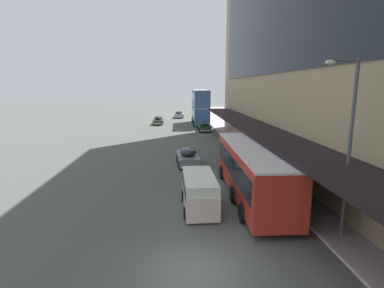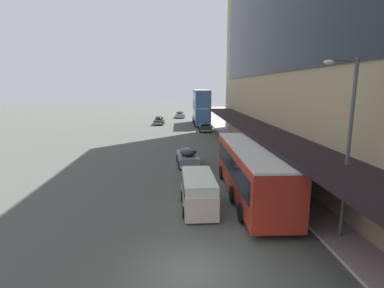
{
  "view_description": "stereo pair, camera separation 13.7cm",
  "coord_description": "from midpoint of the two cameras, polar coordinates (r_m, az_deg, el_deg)",
  "views": [
    {
      "loc": [
        -0.7,
        -10.14,
        6.91
      ],
      "look_at": [
        0.89,
        14.95,
        2.05
      ],
      "focal_mm": 28.0,
      "sensor_mm": 36.0,
      "label": 1
    },
    {
      "loc": [
        -0.56,
        -10.15,
        6.91
      ],
      "look_at": [
        0.89,
        14.95,
        2.05
      ],
      "focal_mm": 28.0,
      "sensor_mm": 36.0,
      "label": 2
    }
  ],
  "objects": [
    {
      "name": "sedan_lead_mid",
      "position": [
        26.57,
        -0.98,
        -2.42
      ],
      "size": [
        2.02,
        4.38,
        1.56
      ],
      "color": "slate",
      "rests_on": "ground"
    },
    {
      "name": "transit_bus_kerbside_front",
      "position": [
        19.08,
        11.06,
        -4.6
      ],
      "size": [
        2.94,
        11.47,
        3.25
      ],
      "color": "#B42C1F",
      "rests_on": "ground"
    },
    {
      "name": "pedestrian_at_kerb",
      "position": [
        20.88,
        16.62,
        -5.45
      ],
      "size": [
        0.44,
        0.49,
        1.86
      ],
      "color": "#262922",
      "rests_on": "sidewalk_kerb"
    },
    {
      "name": "sedan_lead_near",
      "position": [
        67.03,
        -2.56,
        5.65
      ],
      "size": [
        2.18,
        4.63,
        1.49
      ],
      "color": "gray",
      "rests_on": "ground"
    },
    {
      "name": "sedan_far_back",
      "position": [
        55.68,
        -6.54,
        4.52
      ],
      "size": [
        1.87,
        4.68,
        1.53
      ],
      "color": "#283620",
      "rests_on": "ground"
    },
    {
      "name": "transit_bus_kerbside_rear",
      "position": [
        54.92,
        1.52,
        7.25
      ],
      "size": [
        2.96,
        10.64,
        6.28
      ],
      "color": "#405E99",
      "rests_on": "ground"
    },
    {
      "name": "vw_van",
      "position": [
        17.31,
        1.14,
        -8.67
      ],
      "size": [
        1.95,
        4.57,
        1.96
      ],
      "color": "beige",
      "rests_on": "ground"
    },
    {
      "name": "sedan_second_mid",
      "position": [
        46.98,
        2.29,
        3.37
      ],
      "size": [
        1.95,
        4.75,
        1.45
      ],
      "color": "#213C24",
      "rests_on": "ground"
    },
    {
      "name": "ground",
      "position": [
        12.29,
        -0.07,
        -23.26
      ],
      "size": [
        240.0,
        240.0,
        0.0
      ],
      "primitive_type": "plane",
      "color": "#4D534C"
    },
    {
      "name": "street_lamp",
      "position": [
        14.56,
        27.21,
        0.95
      ],
      "size": [
        1.5,
        0.28,
        7.91
      ],
      "color": "#4C4C51",
      "rests_on": "sidewalk_kerb"
    }
  ]
}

